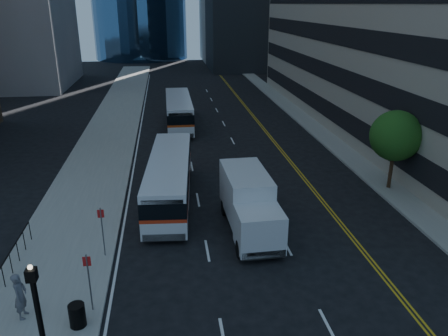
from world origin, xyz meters
name	(u,v)px	position (x,y,z in m)	size (l,w,h in m)	color
ground	(287,268)	(0.00, 0.00, 0.00)	(160.00, 160.00, 0.00)	black
sidewalk_west	(112,129)	(-10.50, 25.00, 0.07)	(5.00, 90.00, 0.15)	gray
sidewalk_east	(308,123)	(9.00, 25.00, 0.07)	(2.00, 90.00, 0.15)	gray
street_tree	(396,136)	(9.00, 8.00, 3.64)	(3.20, 3.20, 5.10)	#332114
lamp_post	(41,328)	(-9.00, -6.00, 2.72)	(0.28, 0.28, 4.56)	black
bus_front	(170,178)	(-5.18, 8.03, 1.52)	(3.17, 10.94, 2.78)	silver
bus_rear	(179,111)	(-4.00, 25.81, 1.53)	(2.39, 10.88, 2.81)	silver
box_truck	(249,203)	(-1.11, 3.71, 1.62)	(2.38, 6.46, 3.06)	silver
trash_can	(77,315)	(-8.80, -2.85, 0.60)	(0.61, 0.61, 0.91)	black
pedestrian	(20,296)	(-10.96, -2.06, 1.10)	(0.69, 0.45, 1.89)	#56565D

